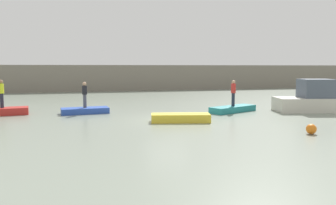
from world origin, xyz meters
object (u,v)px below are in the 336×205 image
at_px(person_hiviz_shirt, 1,92).
at_px(person_dark_shirt, 85,93).
at_px(rowboat_red, 2,111).
at_px(rowboat_teal, 233,109).
at_px(rowboat_blue, 85,111).
at_px(person_red_shirt, 233,91).
at_px(motorboat, 319,100).
at_px(rowboat_yellow, 181,118).
at_px(mooring_buoy, 311,129).

distance_m(person_hiviz_shirt, person_dark_shirt, 5.18).
relative_size(rowboat_red, rowboat_teal, 0.84).
relative_size(rowboat_blue, person_red_shirt, 1.71).
height_order(person_hiviz_shirt, person_dark_shirt, person_hiviz_shirt).
bearing_deg(motorboat, person_hiviz_shirt, 170.12).
height_order(rowboat_blue, person_red_shirt, person_red_shirt).
relative_size(person_red_shirt, person_dark_shirt, 1.04).
xyz_separation_m(rowboat_teal, person_red_shirt, (0.00, 0.00, 1.20)).
height_order(rowboat_yellow, mooring_buoy, mooring_buoy).
bearing_deg(person_dark_shirt, motorboat, -10.93).
bearing_deg(rowboat_teal, motorboat, -36.12).
relative_size(rowboat_blue, rowboat_teal, 0.83).
xyz_separation_m(motorboat, rowboat_red, (-20.88, 3.64, -0.54)).
relative_size(person_red_shirt, person_hiviz_shirt, 0.99).
xyz_separation_m(rowboat_yellow, person_dark_shirt, (-5.13, 4.90, 1.12)).
distance_m(person_red_shirt, person_dark_shirt, 9.98).
distance_m(rowboat_yellow, person_hiviz_shirt, 11.72).
bearing_deg(rowboat_teal, person_dark_shirt, 144.73).
bearing_deg(person_hiviz_shirt, rowboat_yellow, -28.16).
distance_m(motorboat, rowboat_blue, 16.04).
distance_m(motorboat, person_red_shirt, 6.08).
xyz_separation_m(rowboat_red, rowboat_yellow, (10.28, -5.50, -0.00)).
xyz_separation_m(rowboat_teal, person_hiviz_shirt, (-14.95, 2.44, 1.28)).
height_order(rowboat_red, person_dark_shirt, person_dark_shirt).
bearing_deg(person_hiviz_shirt, person_dark_shirt, -6.66).
relative_size(motorboat, rowboat_yellow, 1.98).
height_order(rowboat_red, rowboat_teal, rowboat_red).
distance_m(rowboat_blue, person_dark_shirt, 1.16).
bearing_deg(mooring_buoy, person_hiviz_shirt, 145.83).
xyz_separation_m(rowboat_blue, mooring_buoy, (9.94, -9.64, 0.04)).
xyz_separation_m(rowboat_red, person_red_shirt, (14.95, -2.44, 1.18)).
distance_m(motorboat, person_hiviz_shirt, 21.20).
height_order(motorboat, person_hiviz_shirt, person_hiviz_shirt).
bearing_deg(person_dark_shirt, rowboat_teal, -10.60).
relative_size(person_hiviz_shirt, person_dark_shirt, 1.05).
relative_size(rowboat_red, mooring_buoy, 6.56).
relative_size(motorboat, person_red_shirt, 3.63).
bearing_deg(person_dark_shirt, person_hiviz_shirt, 173.34).
bearing_deg(rowboat_teal, rowboat_blue, 144.73).
bearing_deg(person_red_shirt, person_hiviz_shirt, 170.74).
relative_size(rowboat_teal, person_red_shirt, 2.06).
height_order(rowboat_red, mooring_buoy, mooring_buoy).
relative_size(rowboat_blue, rowboat_yellow, 0.93).
distance_m(rowboat_red, rowboat_teal, 15.15).
relative_size(rowboat_yellow, person_red_shirt, 1.83).
relative_size(motorboat, mooring_buoy, 13.75).
distance_m(rowboat_red, person_red_shirt, 15.20).
bearing_deg(person_dark_shirt, rowboat_blue, 90.00).
height_order(motorboat, rowboat_teal, motorboat).
xyz_separation_m(rowboat_blue, person_dark_shirt, (0.00, -0.00, 1.16)).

